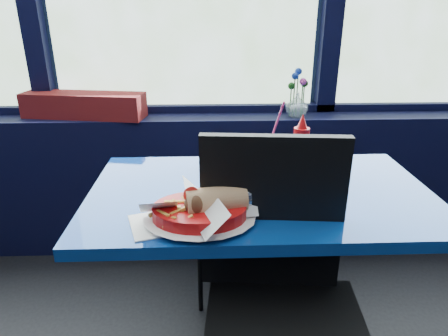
{
  "coord_description": "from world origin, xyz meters",
  "views": [
    {
      "loc": [
        0.12,
        0.73,
        1.35
      ],
      "look_at": [
        0.17,
        1.98,
        0.84
      ],
      "focal_mm": 32.0,
      "sensor_mm": 36.0,
      "label": 1
    }
  ],
  "objects_px": {
    "planter_box": "(84,105)",
    "soda_cup": "(271,158)",
    "chair_near_front": "(280,289)",
    "flower_vase": "(297,102)",
    "chair_near_back": "(242,210)",
    "ketchup_bottle": "(301,146)",
    "food_basket": "(202,210)",
    "near_table": "(259,235)"
  },
  "relations": [
    {
      "from": "chair_near_front",
      "to": "planter_box",
      "type": "height_order",
      "value": "chair_near_front"
    },
    {
      "from": "planter_box",
      "to": "flower_vase",
      "type": "xyz_separation_m",
      "value": [
        1.14,
        -0.04,
        0.01
      ]
    },
    {
      "from": "flower_vase",
      "to": "food_basket",
      "type": "bearing_deg",
      "value": -115.72
    },
    {
      "from": "near_table",
      "to": "planter_box",
      "type": "distance_m",
      "value": 1.24
    },
    {
      "from": "flower_vase",
      "to": "ketchup_bottle",
      "type": "bearing_deg",
      "value": -100.53
    },
    {
      "from": "near_table",
      "to": "planter_box",
      "type": "bearing_deg",
      "value": 134.69
    },
    {
      "from": "flower_vase",
      "to": "ketchup_bottle",
      "type": "height_order",
      "value": "flower_vase"
    },
    {
      "from": "chair_near_back",
      "to": "planter_box",
      "type": "distance_m",
      "value": 1.03
    },
    {
      "from": "chair_near_back",
      "to": "food_basket",
      "type": "bearing_deg",
      "value": 79.66
    },
    {
      "from": "chair_near_back",
      "to": "flower_vase",
      "type": "relative_size",
      "value": 3.39
    },
    {
      "from": "chair_near_front",
      "to": "chair_near_back",
      "type": "distance_m",
      "value": 0.66
    },
    {
      "from": "food_basket",
      "to": "ketchup_bottle",
      "type": "relative_size",
      "value": 1.47
    },
    {
      "from": "chair_near_front",
      "to": "ketchup_bottle",
      "type": "bearing_deg",
      "value": 78.32
    },
    {
      "from": "chair_near_front",
      "to": "planter_box",
      "type": "bearing_deg",
      "value": 131.45
    },
    {
      "from": "chair_near_back",
      "to": "ketchup_bottle",
      "type": "distance_m",
      "value": 0.44
    },
    {
      "from": "food_basket",
      "to": "planter_box",
      "type": "bearing_deg",
      "value": 133.14
    },
    {
      "from": "near_table",
      "to": "food_basket",
      "type": "height_order",
      "value": "food_basket"
    },
    {
      "from": "chair_near_front",
      "to": "soda_cup",
      "type": "distance_m",
      "value": 0.51
    },
    {
      "from": "chair_near_back",
      "to": "soda_cup",
      "type": "distance_m",
      "value": 0.39
    },
    {
      "from": "near_table",
      "to": "food_basket",
      "type": "relative_size",
      "value": 3.58
    },
    {
      "from": "soda_cup",
      "to": "near_table",
      "type": "bearing_deg",
      "value": -113.42
    },
    {
      "from": "ketchup_bottle",
      "to": "chair_near_front",
      "type": "bearing_deg",
      "value": -106.87
    },
    {
      "from": "flower_vase",
      "to": "soda_cup",
      "type": "bearing_deg",
      "value": -109.12
    },
    {
      "from": "flower_vase",
      "to": "soda_cup",
      "type": "distance_m",
      "value": 0.74
    },
    {
      "from": "food_basket",
      "to": "soda_cup",
      "type": "xyz_separation_m",
      "value": [
        0.26,
        0.34,
        0.03
      ]
    },
    {
      "from": "chair_near_front",
      "to": "soda_cup",
      "type": "height_order",
      "value": "soda_cup"
    },
    {
      "from": "planter_box",
      "to": "chair_near_front",
      "type": "bearing_deg",
      "value": -43.99
    },
    {
      "from": "chair_near_front",
      "to": "flower_vase",
      "type": "bearing_deg",
      "value": 81.81
    },
    {
      "from": "chair_near_front",
      "to": "chair_near_back",
      "type": "relative_size",
      "value": 1.17
    },
    {
      "from": "flower_vase",
      "to": "soda_cup",
      "type": "height_order",
      "value": "flower_vase"
    },
    {
      "from": "planter_box",
      "to": "soda_cup",
      "type": "xyz_separation_m",
      "value": [
        0.9,
        -0.73,
        -0.04
      ]
    },
    {
      "from": "near_table",
      "to": "soda_cup",
      "type": "xyz_separation_m",
      "value": [
        0.05,
        0.12,
        0.26
      ]
    },
    {
      "from": "food_basket",
      "to": "flower_vase",
      "type": "bearing_deg",
      "value": 76.5
    },
    {
      "from": "planter_box",
      "to": "food_basket",
      "type": "bearing_deg",
      "value": -49.33
    },
    {
      "from": "flower_vase",
      "to": "chair_near_back",
      "type": "bearing_deg",
      "value": -123.57
    },
    {
      "from": "planter_box",
      "to": "ketchup_bottle",
      "type": "xyz_separation_m",
      "value": [
        1.02,
        -0.67,
        -0.01
      ]
    },
    {
      "from": "ketchup_bottle",
      "to": "soda_cup",
      "type": "height_order",
      "value": "soda_cup"
    },
    {
      "from": "near_table",
      "to": "food_basket",
      "type": "xyz_separation_m",
      "value": [
        -0.2,
        -0.22,
        0.22
      ]
    },
    {
      "from": "food_basket",
      "to": "ketchup_bottle",
      "type": "distance_m",
      "value": 0.55
    },
    {
      "from": "chair_near_back",
      "to": "planter_box",
      "type": "xyz_separation_m",
      "value": [
        -0.81,
        0.53,
        0.37
      ]
    },
    {
      "from": "ketchup_bottle",
      "to": "food_basket",
      "type": "bearing_deg",
      "value": -133.8
    },
    {
      "from": "ketchup_bottle",
      "to": "near_table",
      "type": "bearing_deg",
      "value": -134.34
    }
  ]
}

